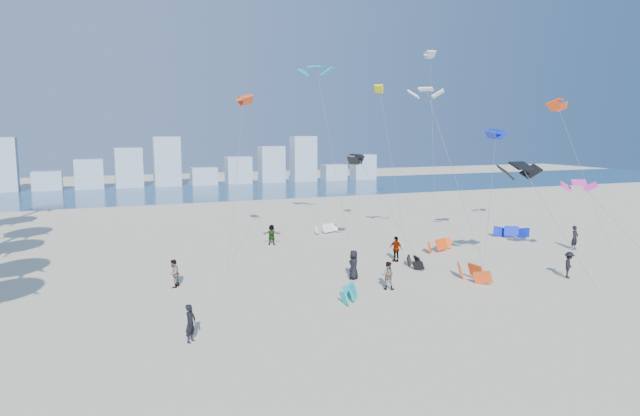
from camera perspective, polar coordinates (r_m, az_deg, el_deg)
name	(u,v)px	position (r m, az deg, el deg)	size (l,w,h in m)	color
ground	(407,389)	(21.88, 8.80, -17.63)	(220.00, 220.00, 0.00)	beige
ocean	(167,192)	(89.99, -15.26, 1.56)	(220.00, 220.00, 0.00)	navy
kitesurfer_near	(190,323)	(26.26, -12.97, -11.29)	(0.63, 0.41, 1.73)	black
kitesurfer_mid	(388,276)	(33.92, 6.86, -6.80)	(0.82, 0.64, 1.69)	gray
kitesurfers_far	(380,252)	(39.93, 6.09, -4.49)	(31.90, 18.44, 1.92)	black
grounded_kites	(434,250)	(43.41, 11.44, -4.20)	(23.49, 21.81, 0.96)	#0EA1A9
flying_kites	(431,106)	(46.60, 11.15, 10.09)	(30.54, 31.89, 18.48)	black
distant_skyline	(151,168)	(99.52, -16.69, 3.86)	(85.00, 3.00, 8.40)	#9EADBF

